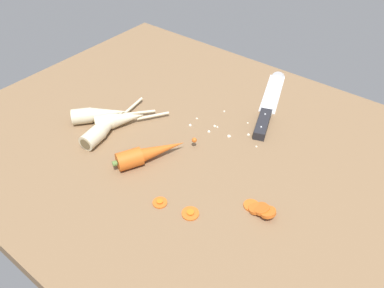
{
  "coord_description": "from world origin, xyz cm",
  "views": [
    {
      "loc": [
        41.21,
        -54.82,
        59.3
      ],
      "look_at": [
        0.0,
        -2.0,
        1.5
      ],
      "focal_mm": 35.11,
      "sensor_mm": 36.0,
      "label": 1
    }
  ],
  "objects_px": {
    "chefs_knife": "(270,100)",
    "parsnip_front": "(100,114)",
    "carrot_slice_stray_mid": "(160,202)",
    "whole_carrot": "(149,153)",
    "parsnip_mid_left": "(105,127)",
    "carrot_slice_stray_near": "(190,213)",
    "carrot_slice_stack": "(259,209)",
    "parsnip_mid_right": "(120,119)"
  },
  "relations": [
    {
      "from": "parsnip_front",
      "to": "carrot_slice_stray_mid",
      "type": "relative_size",
      "value": 5.81
    },
    {
      "from": "carrot_slice_stray_near",
      "to": "carrot_slice_stray_mid",
      "type": "xyz_separation_m",
      "value": [
        -0.07,
        -0.02,
        0.0
      ]
    },
    {
      "from": "chefs_knife",
      "to": "parsnip_mid_left",
      "type": "height_order",
      "value": "parsnip_mid_left"
    },
    {
      "from": "parsnip_front",
      "to": "carrot_slice_stray_near",
      "type": "xyz_separation_m",
      "value": [
        0.38,
        -0.1,
        -0.02
      ]
    },
    {
      "from": "parsnip_mid_left",
      "to": "carrot_slice_stray_near",
      "type": "relative_size",
      "value": 6.51
    },
    {
      "from": "parsnip_front",
      "to": "carrot_slice_stray_mid",
      "type": "distance_m",
      "value": 0.33
    },
    {
      "from": "parsnip_mid_left",
      "to": "carrot_slice_stray_near",
      "type": "bearing_deg",
      "value": -12.3
    },
    {
      "from": "parsnip_mid_right",
      "to": "carrot_slice_stack",
      "type": "relative_size",
      "value": 2.4
    },
    {
      "from": "whole_carrot",
      "to": "parsnip_front",
      "type": "bearing_deg",
      "value": 171.04
    },
    {
      "from": "carrot_slice_stray_mid",
      "to": "carrot_slice_stray_near",
      "type": "bearing_deg",
      "value": 13.85
    },
    {
      "from": "parsnip_front",
      "to": "carrot_slice_stray_near",
      "type": "bearing_deg",
      "value": -14.65
    },
    {
      "from": "carrot_slice_stack",
      "to": "carrot_slice_stray_near",
      "type": "distance_m",
      "value": 0.14
    },
    {
      "from": "chefs_knife",
      "to": "whole_carrot",
      "type": "xyz_separation_m",
      "value": [
        -0.1,
        -0.38,
        0.01
      ]
    },
    {
      "from": "carrot_slice_stray_mid",
      "to": "parsnip_mid_left",
      "type": "bearing_deg",
      "value": 161.34
    },
    {
      "from": "parsnip_front",
      "to": "carrot_slice_stray_near",
      "type": "height_order",
      "value": "parsnip_front"
    },
    {
      "from": "chefs_knife",
      "to": "carrot_slice_stray_mid",
      "type": "xyz_separation_m",
      "value": [
        0.0,
        -0.46,
        -0.0
      ]
    },
    {
      "from": "parsnip_mid_right",
      "to": "carrot_slice_stray_mid",
      "type": "bearing_deg",
      "value": -27.55
    },
    {
      "from": "carrot_slice_stack",
      "to": "carrot_slice_stray_near",
      "type": "xyz_separation_m",
      "value": [
        -0.1,
        -0.09,
        -0.0
      ]
    },
    {
      "from": "carrot_slice_stray_near",
      "to": "chefs_knife",
      "type": "bearing_deg",
      "value": 98.76
    },
    {
      "from": "chefs_knife",
      "to": "whole_carrot",
      "type": "bearing_deg",
      "value": -105.02
    },
    {
      "from": "parsnip_front",
      "to": "carrot_slice_stray_near",
      "type": "distance_m",
      "value": 0.39
    },
    {
      "from": "parsnip_mid_right",
      "to": "parsnip_front",
      "type": "bearing_deg",
      "value": -163.73
    },
    {
      "from": "whole_carrot",
      "to": "carrot_slice_stray_near",
      "type": "relative_size",
      "value": 5.24
    },
    {
      "from": "carrot_slice_stack",
      "to": "parsnip_mid_right",
      "type": "bearing_deg",
      "value": 176.63
    },
    {
      "from": "chefs_knife",
      "to": "parsnip_mid_right",
      "type": "distance_m",
      "value": 0.42
    },
    {
      "from": "carrot_slice_stray_mid",
      "to": "parsnip_front",
      "type": "bearing_deg",
      "value": 159.67
    },
    {
      "from": "parsnip_front",
      "to": "parsnip_mid_right",
      "type": "relative_size",
      "value": 1.02
    },
    {
      "from": "carrot_slice_stray_mid",
      "to": "parsnip_mid_right",
      "type": "bearing_deg",
      "value": 152.45
    },
    {
      "from": "whole_carrot",
      "to": "carrot_slice_stack",
      "type": "relative_size",
      "value": 2.59
    },
    {
      "from": "parsnip_front",
      "to": "carrot_slice_stray_near",
      "type": "relative_size",
      "value": 4.99
    },
    {
      "from": "whole_carrot",
      "to": "parsnip_mid_left",
      "type": "distance_m",
      "value": 0.15
    },
    {
      "from": "chefs_knife",
      "to": "carrot_slice_stray_near",
      "type": "distance_m",
      "value": 0.45
    },
    {
      "from": "whole_carrot",
      "to": "carrot_slice_stray_near",
      "type": "xyz_separation_m",
      "value": [
        0.17,
        -0.07,
        -0.02
      ]
    },
    {
      "from": "chefs_knife",
      "to": "parsnip_front",
      "type": "relative_size",
      "value": 1.93
    },
    {
      "from": "parsnip_front",
      "to": "carrot_slice_stray_mid",
      "type": "height_order",
      "value": "parsnip_front"
    },
    {
      "from": "chefs_knife",
      "to": "carrot_slice_stack",
      "type": "xyz_separation_m",
      "value": [
        0.17,
        -0.36,
        0.0
      ]
    },
    {
      "from": "parsnip_front",
      "to": "carrot_slice_stack",
      "type": "height_order",
      "value": "parsnip_front"
    },
    {
      "from": "chefs_knife",
      "to": "carrot_slice_stray_near",
      "type": "height_order",
      "value": "chefs_knife"
    },
    {
      "from": "chefs_knife",
      "to": "parsnip_front",
      "type": "distance_m",
      "value": 0.46
    },
    {
      "from": "chefs_knife",
      "to": "carrot_slice_stray_mid",
      "type": "distance_m",
      "value": 0.46
    },
    {
      "from": "parsnip_mid_left",
      "to": "carrot_slice_stray_near",
      "type": "distance_m",
      "value": 0.33
    },
    {
      "from": "carrot_slice_stray_mid",
      "to": "whole_carrot",
      "type": "bearing_deg",
      "value": 141.94
    }
  ]
}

